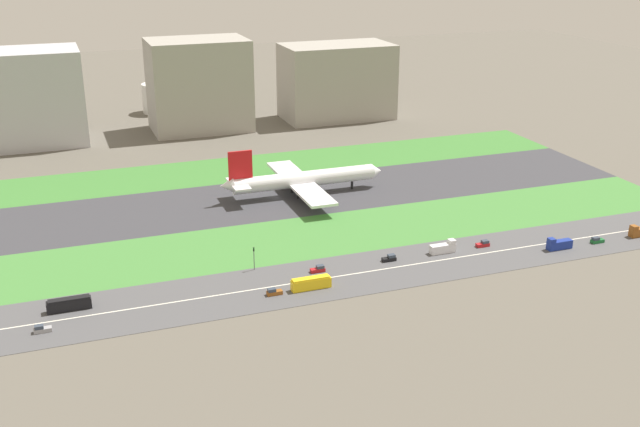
{
  "coord_description": "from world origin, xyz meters",
  "views": [
    {
      "loc": [
        -77.56,
        -262.74,
        96.6
      ],
      "look_at": [
        4.68,
        -36.5,
        6.0
      ],
      "focal_mm": 42.86,
      "sensor_mm": 36.0,
      "label": 1
    }
  ],
  "objects_px": {
    "airliner": "(301,180)",
    "hangar_building": "(199,85)",
    "truck_0": "(443,248)",
    "fuel_tank_west": "(158,98)",
    "bus_0": "(311,283)",
    "office_tower": "(337,81)",
    "car_3": "(318,269)",
    "car_5": "(274,292)",
    "car_4": "(597,240)",
    "truck_2": "(640,231)",
    "car_0": "(483,244)",
    "car_1": "(42,329)",
    "traffic_light": "(254,257)",
    "bus_1": "(69,304)",
    "terminal_building": "(18,98)",
    "truck_1": "(559,244)",
    "car_2": "(390,258)"
  },
  "relations": [
    {
      "from": "car_1",
      "to": "traffic_light",
      "type": "bearing_deg",
      "value": -163.51
    },
    {
      "from": "car_3",
      "to": "office_tower",
      "type": "distance_m",
      "value": 198.17
    },
    {
      "from": "car_4",
      "to": "truck_0",
      "type": "relative_size",
      "value": 0.52
    },
    {
      "from": "car_4",
      "to": "bus_0",
      "type": "relative_size",
      "value": 0.38
    },
    {
      "from": "airliner",
      "to": "office_tower",
      "type": "xyz_separation_m",
      "value": [
        58.82,
        114.0,
        13.34
      ]
    },
    {
      "from": "truck_1",
      "to": "car_1",
      "type": "bearing_deg",
      "value": 0.0
    },
    {
      "from": "truck_0",
      "to": "car_1",
      "type": "distance_m",
      "value": 120.7
    },
    {
      "from": "car_4",
      "to": "truck_1",
      "type": "xyz_separation_m",
      "value": [
        -14.93,
        -0.0,
        0.75
      ]
    },
    {
      "from": "truck_0",
      "to": "car_0",
      "type": "bearing_deg",
      "value": 0.0
    },
    {
      "from": "truck_2",
      "to": "car_2",
      "type": "relative_size",
      "value": 1.91
    },
    {
      "from": "truck_0",
      "to": "hangar_building",
      "type": "relative_size",
      "value": 0.17
    },
    {
      "from": "traffic_light",
      "to": "fuel_tank_west",
      "type": "relative_size",
      "value": 0.41
    },
    {
      "from": "car_3",
      "to": "car_5",
      "type": "distance_m",
      "value": 19.61
    },
    {
      "from": "airliner",
      "to": "truck_0",
      "type": "height_order",
      "value": "airliner"
    },
    {
      "from": "office_tower",
      "to": "airliner",
      "type": "bearing_deg",
      "value": -117.29
    },
    {
      "from": "truck_1",
      "to": "car_3",
      "type": "distance_m",
      "value": 78.69
    },
    {
      "from": "car_1",
      "to": "hangar_building",
      "type": "xyz_separation_m",
      "value": [
        80.67,
        192.0,
        21.67
      ]
    },
    {
      "from": "car_0",
      "to": "car_4",
      "type": "bearing_deg",
      "value": -15.34
    },
    {
      "from": "car_4",
      "to": "car_2",
      "type": "distance_m",
      "value": 70.31
    },
    {
      "from": "truck_1",
      "to": "fuel_tank_west",
      "type": "height_order",
      "value": "fuel_tank_west"
    },
    {
      "from": "airliner",
      "to": "car_4",
      "type": "distance_m",
      "value": 108.78
    },
    {
      "from": "hangar_building",
      "to": "fuel_tank_west",
      "type": "bearing_deg",
      "value": 107.57
    },
    {
      "from": "truck_0",
      "to": "office_tower",
      "type": "relative_size",
      "value": 0.15
    },
    {
      "from": "traffic_light",
      "to": "fuel_tank_west",
      "type": "height_order",
      "value": "fuel_tank_west"
    },
    {
      "from": "traffic_light",
      "to": "hangar_building",
      "type": "xyz_separation_m",
      "value": [
        19.89,
        174.01,
        18.3
      ]
    },
    {
      "from": "bus_0",
      "to": "office_tower",
      "type": "xyz_separation_m",
      "value": [
        81.97,
        192.0,
        17.75
      ]
    },
    {
      "from": "car_4",
      "to": "terminal_building",
      "type": "distance_m",
      "value": 261.1
    },
    {
      "from": "car_4",
      "to": "truck_1",
      "type": "relative_size",
      "value": 0.52
    },
    {
      "from": "car_4",
      "to": "truck_0",
      "type": "height_order",
      "value": "truck_0"
    },
    {
      "from": "car_0",
      "to": "traffic_light",
      "type": "relative_size",
      "value": 0.61
    },
    {
      "from": "truck_0",
      "to": "fuel_tank_west",
      "type": "distance_m",
      "value": 233.39
    },
    {
      "from": "fuel_tank_west",
      "to": "truck_2",
      "type": "bearing_deg",
      "value": -62.69
    },
    {
      "from": "airliner",
      "to": "hangar_building",
      "type": "bearing_deg",
      "value": 97.5
    },
    {
      "from": "traffic_light",
      "to": "car_2",
      "type": "bearing_deg",
      "value": -11.05
    },
    {
      "from": "car_0",
      "to": "car_1",
      "type": "bearing_deg",
      "value": -175.76
    },
    {
      "from": "bus_0",
      "to": "truck_2",
      "type": "bearing_deg",
      "value": -180.0
    },
    {
      "from": "bus_1",
      "to": "terminal_building",
      "type": "height_order",
      "value": "terminal_building"
    },
    {
      "from": "car_3",
      "to": "bus_1",
      "type": "distance_m",
      "value": 71.09
    },
    {
      "from": "truck_1",
      "to": "bus_1",
      "type": "bearing_deg",
      "value": -3.84
    },
    {
      "from": "truck_1",
      "to": "terminal_building",
      "type": "bearing_deg",
      "value": -50.06
    },
    {
      "from": "truck_2",
      "to": "bus_0",
      "type": "height_order",
      "value": "truck_2"
    },
    {
      "from": "airliner",
      "to": "car_5",
      "type": "relative_size",
      "value": 14.77
    },
    {
      "from": "bus_1",
      "to": "car_2",
      "type": "xyz_separation_m",
      "value": [
        94.47,
        0.0,
        -0.9
      ]
    },
    {
      "from": "car_4",
      "to": "truck_2",
      "type": "bearing_deg",
      "value": 180.0
    },
    {
      "from": "bus_0",
      "to": "fuel_tank_west",
      "type": "distance_m",
      "value": 237.16
    },
    {
      "from": "traffic_light",
      "to": "fuel_tank_west",
      "type": "distance_m",
      "value": 219.11
    },
    {
      "from": "car_0",
      "to": "fuel_tank_west",
      "type": "height_order",
      "value": "fuel_tank_west"
    },
    {
      "from": "bus_1",
      "to": "airliner",
      "type": "bearing_deg",
      "value": 37.56
    },
    {
      "from": "truck_2",
      "to": "car_3",
      "type": "relative_size",
      "value": 1.91
    },
    {
      "from": "terminal_building",
      "to": "hangar_building",
      "type": "relative_size",
      "value": 1.21
    }
  ]
}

